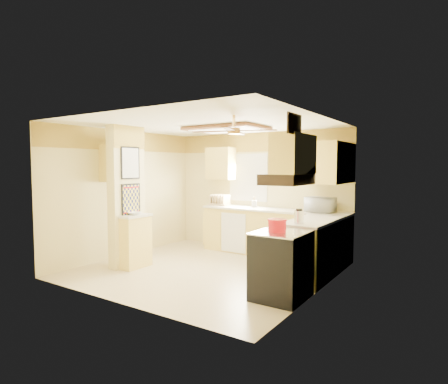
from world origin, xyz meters
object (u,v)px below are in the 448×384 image
Objects in this scene: bowl at (134,213)px; kettle at (299,217)px; stove at (281,265)px; dutch_oven at (277,225)px; microwave at (321,205)px.

bowl is 2.86m from kettle.
stove is 3.52× the size of dutch_oven.
dutch_oven is at bearing -92.16° from kettle.
microwave is (-0.21, 2.15, 0.62)m from stove.
kettle reaches higher than stove.
bowl is at bearing 179.52° from dutch_oven.
dutch_oven is at bearing -133.25° from stove.
stove is 0.87m from kettle.
dutch_oven is 1.18× the size of kettle.
microwave is 3.38m from bowl.
microwave is at bearing 95.50° from stove.
kettle is at bearing 102.40° from microwave.
microwave reaches higher than bowl.
microwave reaches higher than stove.
dutch_oven is (-0.05, -0.05, 0.54)m from stove.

